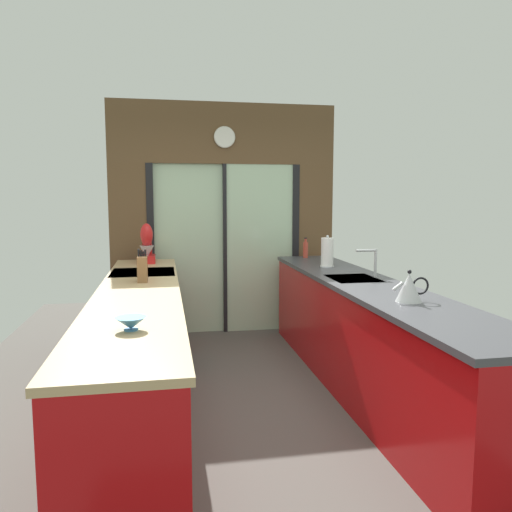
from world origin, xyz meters
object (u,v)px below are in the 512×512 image
Objects in this scene: mixing_bowl at (131,323)px; knife_block at (142,269)px; oven_range at (144,320)px; paper_towel_roll at (327,253)px; stand_mixer at (147,248)px; soap_bottle at (306,249)px; kettle at (409,288)px.

knife_block is at bearing 90.00° from mixing_bowl.
paper_towel_roll is at bearing 0.22° from oven_range.
stand_mixer is 1.80× the size of soap_bottle.
oven_range is 3.52× the size of kettle.
mixing_bowl is at bearing -90.00° from stand_mixer.
paper_towel_roll reaches higher than oven_range.
mixing_bowl is 1.83m from kettle.
oven_range is 2.04m from soap_bottle.
kettle reaches higher than mixing_bowl.
soap_bottle is at bearing 23.45° from oven_range.
paper_towel_roll reaches higher than kettle.
knife_block is 0.85× the size of paper_towel_roll.
kettle is at bearing -52.92° from stand_mixer.
soap_bottle is (1.78, 1.34, -0.01)m from knife_block.
paper_towel_roll reaches higher than soap_bottle.
stand_mixer is at bearing 88.42° from oven_range.
soap_bottle is (-0.00, 2.47, 0.00)m from kettle.
knife_block reaches higher than kettle.
paper_towel_roll reaches higher than knife_block.
soap_bottle reaches higher than mixing_bowl.
stand_mixer is 1.90m from paper_towel_roll.
soap_bottle is (1.78, 0.11, -0.06)m from stand_mixer.
oven_range is at bearing -179.78° from paper_towel_roll.
kettle reaches higher than oven_range.
soap_bottle is 0.77m from paper_towel_roll.
oven_range is 5.58× the size of mixing_bowl.
mixing_bowl is 2.77m from stand_mixer.
oven_range is 3.36× the size of knife_block.
mixing_bowl is at bearing -89.50° from oven_range.
mixing_bowl is at bearing -90.00° from knife_block.
paper_towel_roll is at bearing 90.07° from kettle.
stand_mixer reaches higher than oven_range.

